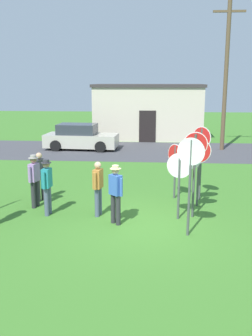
% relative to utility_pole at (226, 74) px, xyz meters
% --- Properties ---
extents(ground_plane, '(80.00, 80.00, 0.00)m').
position_rel_utility_pole_xyz_m(ground_plane, '(-4.48, -12.45, -4.37)').
color(ground_plane, '#3D7528').
extents(street_asphalt, '(60.00, 6.40, 0.01)m').
position_rel_utility_pole_xyz_m(street_asphalt, '(-4.48, -0.79, -4.37)').
color(street_asphalt, '#424247').
rests_on(street_asphalt, ground).
extents(building_background, '(7.61, 3.93, 3.78)m').
position_rel_utility_pole_xyz_m(building_background, '(-4.52, 4.35, -2.47)').
color(building_background, beige).
rests_on(building_background, ground).
extents(utility_pole, '(1.80, 0.24, 8.38)m').
position_rel_utility_pole_xyz_m(utility_pole, '(0.00, 0.00, 0.00)').
color(utility_pole, brown).
rests_on(utility_pole, ground).
extents(parked_car_on_street, '(4.40, 2.21, 1.51)m').
position_rel_utility_pole_xyz_m(parked_car_on_street, '(-8.46, -0.45, -3.68)').
color(parked_car_on_street, '#B7B2A3').
rests_on(parked_car_on_street, ground).
extents(stop_sign_leaning_left, '(0.79, 0.09, 2.24)m').
position_rel_utility_pole_xyz_m(stop_sign_leaning_left, '(-2.56, -10.73, -2.84)').
color(stop_sign_leaning_left, '#474C4C').
rests_on(stop_sign_leaning_left, ground).
extents(stop_sign_center_cluster, '(0.48, 0.48, 2.07)m').
position_rel_utility_pole_xyz_m(stop_sign_center_cluster, '(-2.76, -11.30, -2.98)').
color(stop_sign_center_cluster, '#474C4C').
rests_on(stop_sign_center_cluster, ground).
extents(stop_sign_far_back, '(0.48, 0.63, 1.93)m').
position_rel_utility_pole_xyz_m(stop_sign_far_back, '(-3.27, -9.93, -3.06)').
color(stop_sign_far_back, '#474C4C').
rests_on(stop_sign_far_back, ground).
extents(stop_sign_rear_left, '(0.73, 0.19, 2.01)m').
position_rel_utility_pole_xyz_m(stop_sign_rear_left, '(-3.25, -12.00, -3.01)').
color(stop_sign_rear_left, '#474C4C').
rests_on(stop_sign_rear_left, ground).
extents(stop_sign_tallest, '(0.69, 0.26, 2.64)m').
position_rel_utility_pole_xyz_m(stop_sign_tallest, '(-3.05, -13.20, -2.58)').
color(stop_sign_tallest, '#474C4C').
rests_on(stop_sign_tallest, ground).
extents(stop_sign_nearest, '(0.72, 0.12, 2.61)m').
position_rel_utility_pole_xyz_m(stop_sign_nearest, '(-2.81, -11.83, -2.60)').
color(stop_sign_nearest, '#474C4C').
rests_on(stop_sign_nearest, ground).
extents(stop_sign_rear_right, '(0.55, 0.49, 2.55)m').
position_rel_utility_pole_xyz_m(stop_sign_rear_right, '(-2.41, -10.01, -2.64)').
color(stop_sign_rear_right, '#474C4C').
rests_on(stop_sign_rear_right, ground).
extents(person_with_sunhat, '(0.44, 0.42, 1.74)m').
position_rel_utility_pole_xyz_m(person_with_sunhat, '(-5.07, -12.55, -3.39)').
color(person_with_sunhat, '#2D2D33').
rests_on(person_with_sunhat, ground).
extents(person_holding_notes, '(0.32, 0.55, 1.74)m').
position_rel_utility_pole_xyz_m(person_holding_notes, '(-7.84, -11.26, -3.39)').
color(person_holding_notes, '#2D2D33').
rests_on(person_holding_notes, ground).
extents(person_in_dark_shirt, '(0.29, 0.56, 1.69)m').
position_rel_utility_pole_xyz_m(person_in_dark_shirt, '(-5.67, -11.90, -3.42)').
color(person_in_dark_shirt, '#4C5670').
rests_on(person_in_dark_shirt, ground).
extents(person_in_blue, '(0.32, 0.57, 1.74)m').
position_rel_utility_pole_xyz_m(person_in_blue, '(-7.23, -11.93, -3.39)').
color(person_in_blue, '#4C5670').
rests_on(person_in_blue, ground).
extents(person_on_left, '(0.37, 0.50, 1.69)m').
position_rel_utility_pole_xyz_m(person_on_left, '(-7.86, -10.59, -3.42)').
color(person_on_left, '#2D2D33').
rests_on(person_on_left, ground).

